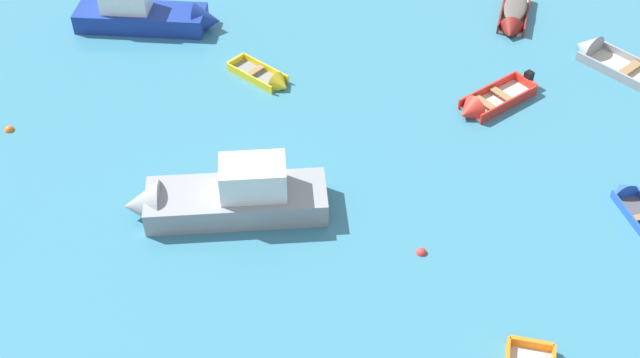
# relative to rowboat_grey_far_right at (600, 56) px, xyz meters

# --- Properties ---
(rowboat_grey_far_right) EXTENTS (3.73, 4.11, 1.38)m
(rowboat_grey_far_right) POSITION_rel_rowboat_grey_far_right_xyz_m (0.00, 0.00, 0.00)
(rowboat_grey_far_right) COLOR beige
(rowboat_grey_far_right) RESTS_ON ground_plane
(motor_launch_deep_blue_center) EXTENTS (6.37, 2.39, 2.21)m
(motor_launch_deep_blue_center) POSITION_rel_rowboat_grey_far_right_xyz_m (-18.72, 3.23, 0.45)
(motor_launch_deep_blue_center) COLOR navy
(motor_launch_deep_blue_center) RESTS_ON ground_plane
(rowboat_maroon_outer_right) EXTENTS (2.17, 3.77, 1.05)m
(rowboat_maroon_outer_right) POSITION_rel_rowboat_grey_far_right_xyz_m (-2.98, 2.90, 0.15)
(rowboat_maroon_outer_right) COLOR beige
(rowboat_maroon_outer_right) RESTS_ON ground_plane
(rowboat_red_cluster_inner) EXTENTS (3.55, 2.96, 1.09)m
(rowboat_red_cluster_inner) POSITION_rel_rowboat_grey_far_right_xyz_m (-5.41, -3.14, 0.02)
(rowboat_red_cluster_inner) COLOR beige
(rowboat_red_cluster_inner) RESTS_ON ground_plane
(motor_launch_grey_far_back) EXTENTS (6.66, 2.14, 2.35)m
(motor_launch_grey_far_back) POSITION_rel_rowboat_grey_far_right_xyz_m (-15.02, -8.28, 0.48)
(motor_launch_grey_far_back) COLOR gray
(motor_launch_grey_far_back) RESTS_ON ground_plane
(rowboat_yellow_midfield_left) EXTENTS (2.71, 2.63, 0.90)m
(rowboat_yellow_midfield_left) POSITION_rel_rowboat_grey_far_right_xyz_m (-13.53, -1.15, -0.03)
(rowboat_yellow_midfield_left) COLOR gray
(rowboat_yellow_midfield_left) RESTS_ON ground_plane
(rowboat_blue_midfield_right) EXTENTS (1.41, 2.83, 0.83)m
(rowboat_blue_midfield_right) POSITION_rel_rowboat_grey_far_right_xyz_m (-1.48, -8.46, -0.05)
(rowboat_blue_midfield_right) COLOR #4C4C51
(rowboat_blue_midfield_right) RESTS_ON ground_plane
(mooring_buoy_trailing) EXTENTS (0.35, 0.35, 0.35)m
(mooring_buoy_trailing) POSITION_rel_rowboat_grey_far_right_xyz_m (-23.17, -3.70, -0.18)
(mooring_buoy_trailing) COLOR orange
(mooring_buoy_trailing) RESTS_ON ground_plane
(mooring_buoy_between_boats_right) EXTENTS (0.33, 0.33, 0.33)m
(mooring_buoy_between_boats_right) POSITION_rel_rowboat_grey_far_right_xyz_m (-8.73, -10.36, -0.18)
(mooring_buoy_between_boats_right) COLOR red
(mooring_buoy_between_boats_right) RESTS_ON ground_plane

